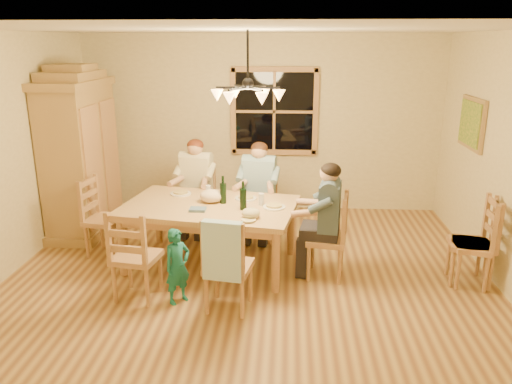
# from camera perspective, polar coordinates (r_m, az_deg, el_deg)

# --- Properties ---
(floor) EXTENTS (5.50, 5.50, 0.00)m
(floor) POSITION_cam_1_polar(r_m,az_deg,el_deg) (5.82, -0.83, -9.56)
(floor) COLOR brown
(floor) RESTS_ON ground
(ceiling) EXTENTS (5.50, 5.00, 0.02)m
(ceiling) POSITION_cam_1_polar(r_m,az_deg,el_deg) (5.20, -0.96, 18.09)
(ceiling) COLOR white
(ceiling) RESTS_ON wall_back
(wall_back) EXTENTS (5.50, 0.02, 2.70)m
(wall_back) POSITION_cam_1_polar(r_m,az_deg,el_deg) (7.80, 0.61, 7.77)
(wall_back) COLOR beige
(wall_back) RESTS_ON floor
(wall_left) EXTENTS (0.02, 5.00, 2.70)m
(wall_left) POSITION_cam_1_polar(r_m,az_deg,el_deg) (6.21, -27.14, 3.49)
(wall_left) COLOR beige
(wall_left) RESTS_ON floor
(wall_right) EXTENTS (0.02, 5.00, 2.70)m
(wall_right) POSITION_cam_1_polar(r_m,az_deg,el_deg) (5.82, 27.25, 2.68)
(wall_right) COLOR beige
(wall_right) RESTS_ON floor
(window) EXTENTS (1.30, 0.06, 1.30)m
(window) POSITION_cam_1_polar(r_m,az_deg,el_deg) (7.73, 2.10, 9.17)
(window) COLOR black
(window) RESTS_ON wall_back
(painting) EXTENTS (0.06, 0.78, 0.64)m
(painting) POSITION_cam_1_polar(r_m,az_deg,el_deg) (6.86, 23.42, 7.22)
(painting) COLOR #A58347
(painting) RESTS_ON wall_right
(chandelier) EXTENTS (0.77, 0.68, 0.71)m
(chandelier) POSITION_cam_1_polar(r_m,az_deg,el_deg) (5.23, -0.93, 11.26)
(chandelier) COLOR black
(chandelier) RESTS_ON ceiling
(armoire) EXTENTS (0.66, 1.40, 2.30)m
(armoire) POSITION_cam_1_polar(r_m,az_deg,el_deg) (7.28, -19.38, 3.79)
(armoire) COLOR #A58347
(armoire) RESTS_ON floor
(dining_table) EXTENTS (2.14, 1.51, 0.76)m
(dining_table) POSITION_cam_1_polar(r_m,az_deg,el_deg) (5.88, -5.32, -2.32)
(dining_table) COLOR #B2844F
(dining_table) RESTS_ON floor
(chair_far_left) EXTENTS (0.50, 0.48, 0.99)m
(chair_far_left) POSITION_cam_1_polar(r_m,az_deg,el_deg) (6.98, -6.72, -2.34)
(chair_far_left) COLOR #A8714A
(chair_far_left) RESTS_ON floor
(chair_far_right) EXTENTS (0.50, 0.48, 0.99)m
(chair_far_right) POSITION_cam_1_polar(r_m,az_deg,el_deg) (6.75, 0.34, -2.91)
(chair_far_right) COLOR #A8714A
(chair_far_right) RESTS_ON floor
(chair_near_left) EXTENTS (0.50, 0.48, 0.99)m
(chair_near_left) POSITION_cam_1_polar(r_m,az_deg,el_deg) (5.40, -13.39, -8.70)
(chair_near_left) COLOR #A8714A
(chair_near_left) RESTS_ON floor
(chair_near_right) EXTENTS (0.50, 0.48, 0.99)m
(chair_near_right) POSITION_cam_1_polar(r_m,az_deg,el_deg) (5.06, -3.13, -10.03)
(chair_near_right) COLOR #A8714A
(chair_near_right) RESTS_ON floor
(chair_end_left) EXTENTS (0.48, 0.50, 0.99)m
(chair_end_left) POSITION_cam_1_polar(r_m,az_deg,el_deg) (6.54, -16.76, -4.32)
(chair_end_left) COLOR #A8714A
(chair_end_left) RESTS_ON floor
(chair_end_right) EXTENTS (0.48, 0.50, 0.99)m
(chair_end_right) POSITION_cam_1_polar(r_m,az_deg,el_deg) (5.75, 7.99, -6.72)
(chair_end_right) COLOR #A8714A
(chair_end_right) RESTS_ON floor
(adult_woman) EXTENTS (0.44, 0.48, 0.87)m
(adult_woman) POSITION_cam_1_polar(r_m,az_deg,el_deg) (6.82, -6.87, 1.93)
(adult_woman) COLOR beige
(adult_woman) RESTS_ON floor
(adult_plaid_man) EXTENTS (0.44, 0.48, 0.87)m
(adult_plaid_man) POSITION_cam_1_polar(r_m,az_deg,el_deg) (6.58, 0.35, 1.50)
(adult_plaid_man) COLOR teal
(adult_plaid_man) RESTS_ON floor
(adult_slate_man) EXTENTS (0.48, 0.44, 0.87)m
(adult_slate_man) POSITION_cam_1_polar(r_m,az_deg,el_deg) (5.56, 8.21, -1.64)
(adult_slate_man) COLOR #415468
(adult_slate_man) RESTS_ON floor
(towel) EXTENTS (0.39, 0.16, 0.58)m
(towel) POSITION_cam_1_polar(r_m,az_deg,el_deg) (4.73, -3.85, -6.75)
(towel) COLOR #AAD1E6
(towel) RESTS_ON chair_near_right
(wine_bottle_a) EXTENTS (0.08, 0.08, 0.33)m
(wine_bottle_a) POSITION_cam_1_polar(r_m,az_deg,el_deg) (5.83, -3.79, 0.27)
(wine_bottle_a) COLOR black
(wine_bottle_a) RESTS_ON dining_table
(wine_bottle_b) EXTENTS (0.08, 0.08, 0.33)m
(wine_bottle_b) POSITION_cam_1_polar(r_m,az_deg,el_deg) (5.60, -1.49, -0.41)
(wine_bottle_b) COLOR black
(wine_bottle_b) RESTS_ON dining_table
(plate_woman) EXTENTS (0.26, 0.26, 0.02)m
(plate_woman) POSITION_cam_1_polar(r_m,az_deg,el_deg) (6.27, -8.61, -0.18)
(plate_woman) COLOR white
(plate_woman) RESTS_ON dining_table
(plate_plaid) EXTENTS (0.26, 0.26, 0.02)m
(plate_plaid) POSITION_cam_1_polar(r_m,az_deg,el_deg) (6.02, -1.17, -0.73)
(plate_plaid) COLOR white
(plate_plaid) RESTS_ON dining_table
(plate_slate) EXTENTS (0.26, 0.26, 0.02)m
(plate_slate) POSITION_cam_1_polar(r_m,az_deg,el_deg) (5.71, 2.09, -1.73)
(plate_slate) COLOR white
(plate_slate) RESTS_ON dining_table
(wine_glass_a) EXTENTS (0.06, 0.06, 0.14)m
(wine_glass_a) POSITION_cam_1_polar(r_m,az_deg,el_deg) (6.12, -5.47, 0.11)
(wine_glass_a) COLOR silver
(wine_glass_a) RESTS_ON dining_table
(wine_glass_b) EXTENTS (0.06, 0.06, 0.14)m
(wine_glass_b) POSITION_cam_1_polar(r_m,az_deg,el_deg) (5.78, 0.60, -0.84)
(wine_glass_b) COLOR silver
(wine_glass_b) RESTS_ON dining_table
(cap) EXTENTS (0.20, 0.20, 0.11)m
(cap) POSITION_cam_1_polar(r_m,az_deg,el_deg) (5.37, -0.59, -2.42)
(cap) COLOR tan
(cap) RESTS_ON dining_table
(napkin) EXTENTS (0.20, 0.17, 0.03)m
(napkin) POSITION_cam_1_polar(r_m,az_deg,el_deg) (5.64, -6.68, -1.99)
(napkin) COLOR slate
(napkin) RESTS_ON dining_table
(cloth_bundle) EXTENTS (0.28, 0.22, 0.15)m
(cloth_bundle) POSITION_cam_1_polar(r_m,az_deg,el_deg) (5.90, -5.11, -0.46)
(cloth_bundle) COLOR beige
(cloth_bundle) RESTS_ON dining_table
(child) EXTENTS (0.34, 0.34, 0.80)m
(child) POSITION_cam_1_polar(r_m,az_deg,el_deg) (5.18, -8.95, -8.37)
(child) COLOR #19706D
(child) RESTS_ON floor
(chair_spare_front) EXTENTS (0.42, 0.44, 0.99)m
(chair_spare_front) POSITION_cam_1_polar(r_m,az_deg,el_deg) (6.03, 23.23, -6.85)
(chair_spare_front) COLOR #A8714A
(chair_spare_front) RESTS_ON floor
(chair_spare_back) EXTENTS (0.54, 0.55, 0.99)m
(chair_spare_back) POSITION_cam_1_polar(r_m,az_deg,el_deg) (6.02, 23.27, -6.91)
(chair_spare_back) COLOR #A8714A
(chair_spare_back) RESTS_ON floor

